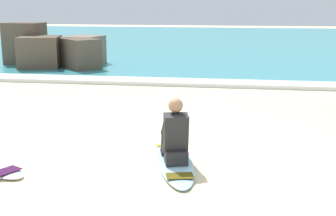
% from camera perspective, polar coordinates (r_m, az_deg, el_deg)
% --- Properties ---
extents(ground_plane, '(80.00, 80.00, 0.00)m').
position_cam_1_polar(ground_plane, '(6.60, -4.78, -7.97)').
color(ground_plane, beige).
extents(sea, '(80.00, 28.00, 0.10)m').
position_cam_1_polar(sea, '(27.00, 5.68, 8.07)').
color(sea, teal).
rests_on(sea, ground).
extents(breaking_foam, '(80.00, 0.90, 0.11)m').
position_cam_1_polar(breaking_foam, '(13.44, 2.36, 3.16)').
color(breaking_foam, white).
rests_on(breaking_foam, ground).
extents(surfboard_main, '(1.05, 2.36, 0.08)m').
position_cam_1_polar(surfboard_main, '(6.98, 0.78, -6.41)').
color(surfboard_main, '#9ED1E5').
rests_on(surfboard_main, ground).
extents(surfer_seated, '(0.51, 0.76, 0.95)m').
position_cam_1_polar(surfer_seated, '(6.73, 0.87, -3.57)').
color(surfer_seated, '#232326').
rests_on(surfer_seated, surfboard_main).
extents(rock_outcrop_distant, '(3.92, 2.58, 1.59)m').
position_cam_1_polar(rock_outcrop_distant, '(17.06, -13.74, 6.84)').
color(rock_outcrop_distant, brown).
rests_on(rock_outcrop_distant, ground).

